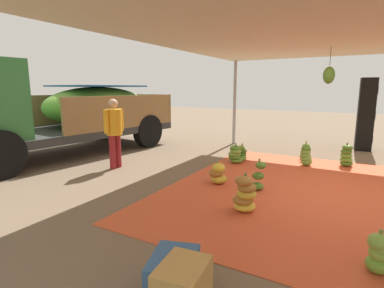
# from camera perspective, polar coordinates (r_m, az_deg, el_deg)

# --- Properties ---
(ground_plane) EXTENTS (40.00, 40.00, 0.00)m
(ground_plane) POSITION_cam_1_polar(r_m,az_deg,el_deg) (6.52, -2.04, -5.40)
(ground_plane) COLOR brown
(tarp_orange) EXTENTS (5.53, 5.41, 0.01)m
(tarp_orange) POSITION_cam_1_polar(r_m,az_deg,el_deg) (5.64, 25.33, -8.96)
(tarp_orange) COLOR #D1512D
(tarp_orange) RESTS_ON ground
(tent_canopy) EXTENTS (8.00, 7.00, 2.72)m
(tent_canopy) POSITION_cam_1_polar(r_m,az_deg,el_deg) (5.42, 28.57, 18.42)
(tent_canopy) COLOR #9EA0A5
(tent_canopy) RESTS_ON ground
(banana_bunch_1) EXTENTS (0.42, 0.42, 0.43)m
(banana_bunch_1) POSITION_cam_1_polar(r_m,az_deg,el_deg) (5.70, 4.95, -5.72)
(banana_bunch_1) COLOR gold
(banana_bunch_1) RESTS_ON tarp_orange
(banana_bunch_3) EXTENTS (0.32, 0.32, 0.43)m
(banana_bunch_3) POSITION_cam_1_polar(r_m,az_deg,el_deg) (7.61, 9.50, -1.79)
(banana_bunch_3) COLOR #75A83D
(banana_bunch_3) RESTS_ON tarp_orange
(banana_bunch_4) EXTENTS (0.41, 0.42, 0.58)m
(banana_bunch_4) POSITION_cam_1_polar(r_m,az_deg,el_deg) (4.48, 10.04, -9.53)
(banana_bunch_4) COLOR gold
(banana_bunch_4) RESTS_ON tarp_orange
(banana_bunch_5) EXTENTS (0.32, 0.32, 0.57)m
(banana_bunch_5) POSITION_cam_1_polar(r_m,az_deg,el_deg) (5.46, 12.58, -6.16)
(banana_bunch_5) COLOR #518428
(banana_bunch_5) RESTS_ON tarp_orange
(banana_bunch_7) EXTENTS (0.36, 0.36, 0.56)m
(banana_bunch_7) POSITION_cam_1_polar(r_m,az_deg,el_deg) (7.79, 27.39, -2.08)
(banana_bunch_7) COLOR #477523
(banana_bunch_7) RESTS_ON tarp_orange
(banana_bunch_9) EXTENTS (0.39, 0.39, 0.48)m
(banana_bunch_9) POSITION_cam_1_polar(r_m,az_deg,el_deg) (7.31, 8.27, -2.03)
(banana_bunch_9) COLOR #60932D
(banana_bunch_9) RESTS_ON tarp_orange
(banana_bunch_11) EXTENTS (0.34, 0.36, 0.51)m
(banana_bunch_11) POSITION_cam_1_polar(r_m,az_deg,el_deg) (7.48, 20.90, -2.18)
(banana_bunch_11) COLOR #6B9E38
(banana_bunch_11) RESTS_ON tarp_orange
(banana_bunch_13) EXTENTS (0.34, 0.35, 0.48)m
(banana_bunch_13) POSITION_cam_1_polar(r_m,az_deg,el_deg) (8.03, 20.93, -1.50)
(banana_bunch_13) COLOR #518428
(banana_bunch_13) RESTS_ON tarp_orange
(banana_bunch_14) EXTENTS (0.31, 0.30, 0.45)m
(banana_bunch_14) POSITION_cam_1_polar(r_m,az_deg,el_deg) (3.59, 32.17, -17.36)
(banana_bunch_14) COLOR #60932D
(banana_bunch_14) RESTS_ON tarp_orange
(cargo_truck_main) EXTENTS (6.40, 3.19, 2.40)m
(cargo_truck_main) POSITION_cam_1_polar(r_m,az_deg,el_deg) (8.77, -24.68, 5.86)
(cargo_truck_main) COLOR #2D2D2D
(cargo_truck_main) RESTS_ON ground
(worker_0) EXTENTS (0.57, 0.35, 1.56)m
(worker_0) POSITION_cam_1_polar(r_m,az_deg,el_deg) (6.92, -14.63, 2.93)
(worker_0) COLOR maroon
(worker_0) RESTS_ON ground
(speaker_stack) EXTENTS (0.54, 0.47, 2.10)m
(speaker_stack) POSITION_cam_1_polar(r_m,az_deg,el_deg) (10.08, 30.26, 4.89)
(speaker_stack) COLOR black
(speaker_stack) RESTS_ON ground
(crate_0) EXTENTS (0.53, 0.43, 0.36)m
(crate_0) POSITION_cam_1_polar(r_m,az_deg,el_deg) (2.75, -1.78, -25.24)
(crate_0) COLOR #B78947
(crate_0) RESTS_ON ground
(crate_1) EXTENTS (0.61, 0.53, 0.34)m
(crate_1) POSITION_cam_1_polar(r_m,az_deg,el_deg) (2.89, -3.55, -23.53)
(crate_1) COLOR #335B8E
(crate_1) RESTS_ON ground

